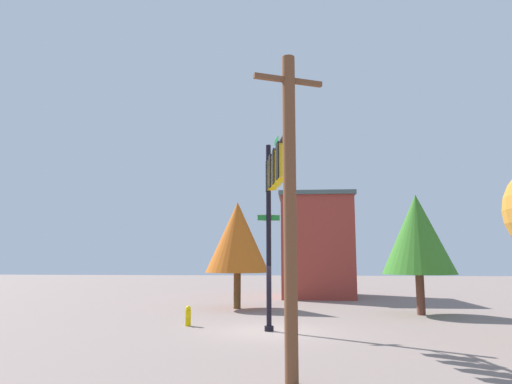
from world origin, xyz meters
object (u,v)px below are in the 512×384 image
Objects in this scene: brick_building at (316,245)px; utility_pole at (290,208)px; tree_near at (237,237)px; tree_mid at (417,234)px; signal_pole_assembly at (275,188)px; fire_hydrant at (188,316)px.

utility_pole is at bearing -3.99° from brick_building.
utility_pole reaches higher than tree_near.
tree_mid is at bearing 154.39° from utility_pole.
signal_pole_assembly is 6.08m from utility_pole.
utility_pole reaches higher than tree_mid.
fire_hydrant is 0.11× the size of brick_building.
tree_mid is (-7.42, 6.99, -1.32)m from signal_pole_assembly.
tree_near is (-9.55, -2.61, -1.34)m from signal_pole_assembly.
tree_mid reaches higher than fire_hydrant.
brick_building is at bearing 158.56° from fire_hydrant.
tree_mid is at bearing 77.52° from tree_near.
brick_building is (-8.68, 4.90, -0.23)m from tree_near.
fire_hydrant is at bearing -21.44° from brick_building.
utility_pole reaches higher than fire_hydrant.
tree_near is (-15.43, -3.22, 0.04)m from utility_pole.
fire_hydrant is at bearing -66.39° from tree_mid.
signal_pole_assembly is at bearing 54.70° from fire_hydrant.
tree_mid is (2.12, 9.60, 0.02)m from tree_near.
utility_pole is 24.18m from brick_building.
tree_mid is 0.81× the size of brick_building.
signal_pole_assembly is 1.22× the size of tree_near.
fire_hydrant is at bearing -125.30° from signal_pole_assembly.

